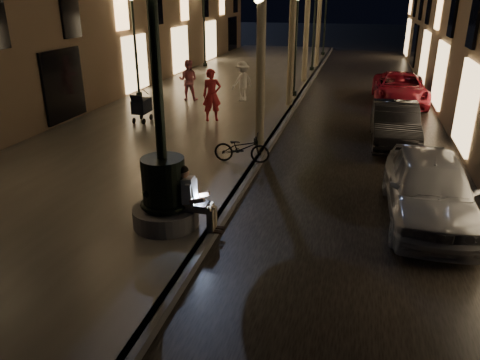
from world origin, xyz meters
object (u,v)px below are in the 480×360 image
(car_front, at_px, (430,188))
(pedestrian_red, at_px, (212,95))
(seated_man_laptop, at_px, (192,196))
(lamp_curb_b, at_px, (296,29))
(bicycle, at_px, (242,148))
(fountain_lamppost, at_px, (164,180))
(lamp_curb_a, at_px, (259,48))
(pedestrian_white, at_px, (242,81))
(stroller, at_px, (141,106))
(car_second, at_px, (394,124))
(lamp_left_c, at_px, (204,18))
(lamp_left_b, at_px, (134,30))
(pedestrian_pink, at_px, (188,80))
(lamp_curb_c, at_px, (315,20))
(car_third, at_px, (400,89))
(lamp_curb_d, at_px, (325,14))

(car_front, xyz_separation_m, pedestrian_red, (-7.13, 6.52, 0.41))
(seated_man_laptop, relative_size, lamp_curb_b, 0.29)
(car_front, relative_size, bicycle, 2.78)
(pedestrian_red, height_order, bicycle, pedestrian_red)
(fountain_lamppost, xyz_separation_m, car_front, (5.47, 2.05, -0.44))
(car_front, xyz_separation_m, bicycle, (-4.87, 2.18, -0.14))
(car_front, bearing_deg, lamp_curb_a, 139.27)
(pedestrian_white, bearing_deg, stroller, 5.56)
(fountain_lamppost, xyz_separation_m, car_second, (5.00, 7.85, -0.52))
(lamp_curb_b, distance_m, bicycle, 10.11)
(lamp_curb_a, distance_m, lamp_left_c, 17.50)
(lamp_left_b, height_order, car_front, lamp_left_b)
(lamp_curb_b, bearing_deg, lamp_left_b, -164.27)
(car_front, bearing_deg, pedestrian_pink, 132.48)
(lamp_curb_c, relative_size, car_second, 1.15)
(pedestrian_pink, xyz_separation_m, bicycle, (4.41, -7.57, -0.48))
(car_third, distance_m, bicycle, 11.20)
(car_second, distance_m, car_third, 6.46)
(lamp_curb_a, bearing_deg, lamp_left_b, 139.80)
(seated_man_laptop, bearing_deg, lamp_left_b, 120.30)
(car_third, relative_size, pedestrian_pink, 2.77)
(lamp_curb_a, bearing_deg, lamp_curb_b, 90.00)
(bicycle, bearing_deg, pedestrian_red, 22.98)
(lamp_curb_b, height_order, lamp_left_c, same)
(seated_man_laptop, bearing_deg, lamp_left_c, 107.68)
(stroller, distance_m, pedestrian_white, 5.35)
(lamp_curb_d, bearing_deg, car_front, -80.32)
(lamp_curb_a, bearing_deg, lamp_curb_c, 90.00)
(lamp_curb_d, relative_size, car_second, 1.15)
(car_second, xyz_separation_m, car_third, (0.53, 6.44, 0.01))
(fountain_lamppost, xyz_separation_m, pedestrian_pink, (-3.81, 11.81, -0.10))
(lamp_curb_b, height_order, lamp_curb_c, same)
(car_front, bearing_deg, car_third, 88.60)
(lamp_left_c, bearing_deg, stroller, -81.22)
(lamp_curb_a, xyz_separation_m, car_second, (4.30, 1.85, -2.55))
(car_third, bearing_deg, lamp_curb_d, 106.45)
(fountain_lamppost, distance_m, car_front, 5.85)
(lamp_left_c, height_order, car_front, lamp_left_c)
(fountain_lamppost, distance_m, lamp_left_b, 13.75)
(car_front, xyz_separation_m, pedestrian_pink, (-9.28, 9.76, 0.34))
(lamp_curb_a, bearing_deg, fountain_lamppost, -96.65)
(lamp_curb_a, height_order, lamp_curb_c, same)
(lamp_curb_a, distance_m, pedestrian_pink, 7.66)
(lamp_curb_d, height_order, bicycle, lamp_curb_d)
(car_front, bearing_deg, pedestrian_red, 136.48)
(car_front, height_order, pedestrian_red, pedestrian_red)
(lamp_curb_d, height_order, pedestrian_red, lamp_curb_d)
(fountain_lamppost, height_order, pedestrian_white, fountain_lamppost)
(lamp_left_b, relative_size, bicycle, 2.96)
(pedestrian_red, distance_m, pedestrian_white, 3.70)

